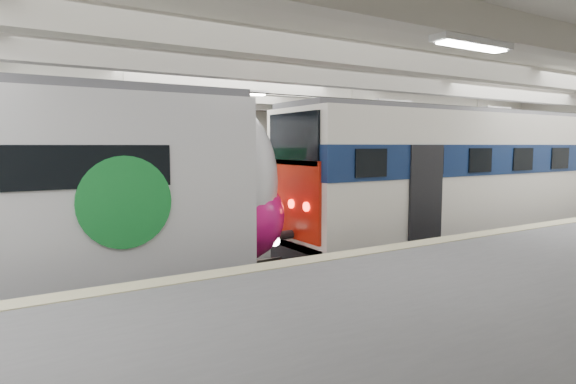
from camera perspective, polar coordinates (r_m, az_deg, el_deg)
station_hall at (r=11.27m, az=3.22°, el=4.92°), size 36.00×24.00×5.75m
older_rer at (r=17.66m, az=19.82°, el=2.05°), size 13.87×3.06×4.56m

